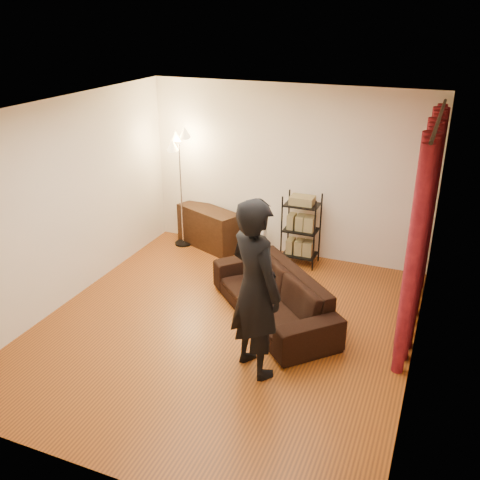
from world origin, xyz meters
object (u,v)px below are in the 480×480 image
at_px(wire_shelf, 301,230).
at_px(person, 255,289).
at_px(floor_lamp, 181,190).
at_px(media_cabinet, 209,228).
at_px(sofa, 273,295).
at_px(storage_boxes, 254,239).

bearing_deg(wire_shelf, person, -105.70).
xyz_separation_m(person, floor_lamp, (-2.33, 2.75, -0.04)).
distance_m(media_cabinet, floor_lamp, 0.78).
relative_size(sofa, wire_shelf, 1.89).
xyz_separation_m(media_cabinet, wire_shelf, (1.60, -0.06, 0.23)).
distance_m(person, floor_lamp, 3.61).
bearing_deg(sofa, wire_shelf, 138.57).
bearing_deg(storage_boxes, wire_shelf, -2.25).
distance_m(person, storage_boxes, 3.09).
height_order(wire_shelf, floor_lamp, floor_lamp).
height_order(sofa, wire_shelf, wire_shelf).
xyz_separation_m(storage_boxes, wire_shelf, (0.77, -0.03, 0.29)).
height_order(sofa, storage_boxes, sofa).
relative_size(person, media_cabinet, 1.77).
bearing_deg(floor_lamp, storage_boxes, 2.62).
height_order(person, media_cabinet, person).
bearing_deg(floor_lamp, wire_shelf, 0.78).
relative_size(storage_boxes, wire_shelf, 0.49).
distance_m(media_cabinet, wire_shelf, 1.62).
xyz_separation_m(sofa, media_cabinet, (-1.72, 1.73, 0.02)).
relative_size(sofa, person, 1.07).
xyz_separation_m(person, media_cabinet, (-1.89, 2.84, -0.67)).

